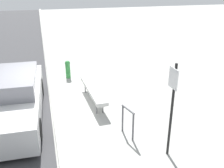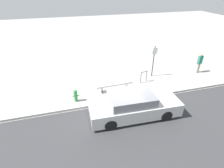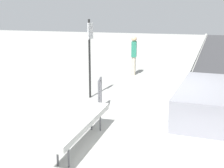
{
  "view_description": "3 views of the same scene",
  "coord_description": "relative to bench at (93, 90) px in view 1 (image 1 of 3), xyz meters",
  "views": [
    {
      "loc": [
        7.45,
        -0.18,
        3.91
      ],
      "look_at": [
        0.83,
        1.7,
        1.02
      ],
      "focal_mm": 40.0,
      "sensor_mm": 36.0,
      "label": 1
    },
    {
      "loc": [
        -2.89,
        -7.95,
        6.14
      ],
      "look_at": [
        -0.63,
        0.22,
        1.15
      ],
      "focal_mm": 28.0,
      "sensor_mm": 36.0,
      "label": 2
    },
    {
      "loc": [
        -5.25,
        -0.98,
        2.53
      ],
      "look_at": [
        1.5,
        1.25,
        0.86
      ],
      "focal_mm": 50.0,
      "sensor_mm": 36.0,
      "label": 3
    }
  ],
  "objects": [
    {
      "name": "ground_plane",
      "position": [
        0.16,
        -1.32,
        -0.45
      ],
      "size": [
        60.0,
        60.0,
        0.0
      ],
      "primitive_type": "plane",
      "color": "#9E9E99"
    },
    {
      "name": "sign_post",
      "position": [
        3.23,
        1.13,
        0.93
      ],
      "size": [
        0.36,
        0.08,
        2.3
      ],
      "color": "black",
      "rests_on": "ground_plane"
    },
    {
      "name": "curb",
      "position": [
        0.16,
        -1.32,
        -0.39
      ],
      "size": [
        60.0,
        0.2,
        0.13
      ],
      "color": "#A8A8A3",
      "rests_on": "ground_plane"
    },
    {
      "name": "bench",
      "position": [
        0.0,
        0.0,
        0.0
      ],
      "size": [
        2.41,
        0.46,
        0.52
      ],
      "rotation": [
        0.0,
        0.0,
        0.04
      ],
      "color": "#515156",
      "rests_on": "ground_plane"
    },
    {
      "name": "parked_car_near",
      "position": [
        0.26,
        -2.6,
        0.17
      ],
      "size": [
        4.71,
        1.96,
        1.33
      ],
      "rotation": [
        0.0,
        0.0,
        -0.04
      ],
      "color": "black",
      "rests_on": "ground_plane"
    },
    {
      "name": "bike_rack",
      "position": [
        2.25,
        0.46,
        0.05
      ],
      "size": [
        0.55,
        0.19,
        0.83
      ],
      "rotation": [
        0.0,
        0.0,
        0.25
      ],
      "color": "#515156",
      "rests_on": "ground_plane"
    },
    {
      "name": "fire_hydrant",
      "position": [
        -2.54,
        -0.56,
        -0.04
      ],
      "size": [
        0.36,
        0.22,
        0.77
      ],
      "color": "#338C3F",
      "rests_on": "ground_plane"
    }
  ]
}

